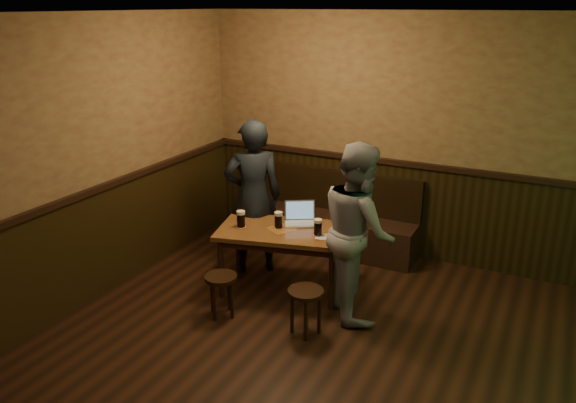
{
  "coord_description": "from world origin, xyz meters",
  "views": [
    {
      "loc": [
        1.62,
        -3.19,
        2.87
      ],
      "look_at": [
        -0.72,
        1.41,
        1.04
      ],
      "focal_mm": 35.0,
      "sensor_mm": 36.0,
      "label": 1
    }
  ],
  "objects_px": {
    "pint_mid": "(278,220)",
    "laptop": "(300,218)",
    "pint_right": "(318,227)",
    "bench": "(328,223)",
    "person_suit": "(253,197)",
    "stool_left": "(221,284)",
    "pub_table": "(282,237)",
    "stool_right": "(306,299)",
    "person_grey": "(358,230)",
    "pint_left": "(241,219)"
  },
  "relations": [
    {
      "from": "stool_right",
      "to": "laptop",
      "type": "bearing_deg",
      "value": 118.78
    },
    {
      "from": "stool_left",
      "to": "pint_left",
      "type": "distance_m",
      "value": 0.74
    },
    {
      "from": "stool_right",
      "to": "person_grey",
      "type": "xyz_separation_m",
      "value": [
        0.26,
        0.59,
        0.5
      ]
    },
    {
      "from": "pint_right",
      "to": "laptop",
      "type": "distance_m",
      "value": 0.37
    },
    {
      "from": "pub_table",
      "to": "stool_right",
      "type": "height_order",
      "value": "pub_table"
    },
    {
      "from": "bench",
      "to": "stool_right",
      "type": "relative_size",
      "value": 4.99
    },
    {
      "from": "stool_left",
      "to": "person_grey",
      "type": "xyz_separation_m",
      "value": [
        1.12,
        0.67,
        0.51
      ]
    },
    {
      "from": "bench",
      "to": "stool_left",
      "type": "xyz_separation_m",
      "value": [
        -0.28,
        -1.96,
        0.03
      ]
    },
    {
      "from": "stool_left",
      "to": "bench",
      "type": "bearing_deg",
      "value": 82.01
    },
    {
      "from": "stool_left",
      "to": "person_suit",
      "type": "height_order",
      "value": "person_suit"
    },
    {
      "from": "stool_right",
      "to": "laptop",
      "type": "relative_size",
      "value": 1.1
    },
    {
      "from": "pub_table",
      "to": "person_grey",
      "type": "bearing_deg",
      "value": -18.23
    },
    {
      "from": "bench",
      "to": "pub_table",
      "type": "bearing_deg",
      "value": -90.0
    },
    {
      "from": "bench",
      "to": "pint_right",
      "type": "xyz_separation_m",
      "value": [
        0.39,
        -1.21,
        0.46
      ]
    },
    {
      "from": "stool_right",
      "to": "pint_right",
      "type": "distance_m",
      "value": 0.81
    },
    {
      "from": "person_suit",
      "to": "pint_left",
      "type": "bearing_deg",
      "value": 66.93
    },
    {
      "from": "stool_left",
      "to": "pint_right",
      "type": "xyz_separation_m",
      "value": [
        0.67,
        0.75,
        0.43
      ]
    },
    {
      "from": "person_suit",
      "to": "person_grey",
      "type": "distance_m",
      "value": 1.38
    },
    {
      "from": "pint_right",
      "to": "person_suit",
      "type": "xyz_separation_m",
      "value": [
        -0.89,
        0.26,
        0.09
      ]
    },
    {
      "from": "stool_left",
      "to": "laptop",
      "type": "distance_m",
      "value": 1.11
    },
    {
      "from": "pint_right",
      "to": "stool_left",
      "type": "bearing_deg",
      "value": -131.68
    },
    {
      "from": "pub_table",
      "to": "stool_right",
      "type": "relative_size",
      "value": 3.23
    },
    {
      "from": "pint_mid",
      "to": "laptop",
      "type": "xyz_separation_m",
      "value": [
        0.14,
        0.23,
        -0.03
      ]
    },
    {
      "from": "stool_right",
      "to": "pint_right",
      "type": "xyz_separation_m",
      "value": [
        -0.19,
        0.67,
        0.42
      ]
    },
    {
      "from": "pint_left",
      "to": "person_suit",
      "type": "bearing_deg",
      "value": 103.34
    },
    {
      "from": "pint_left",
      "to": "pint_right",
      "type": "distance_m",
      "value": 0.81
    },
    {
      "from": "bench",
      "to": "laptop",
      "type": "height_order",
      "value": "bench"
    },
    {
      "from": "stool_left",
      "to": "laptop",
      "type": "bearing_deg",
      "value": 69.16
    },
    {
      "from": "bench",
      "to": "stool_left",
      "type": "relative_size",
      "value": 5.21
    },
    {
      "from": "stool_right",
      "to": "pint_mid",
      "type": "bearing_deg",
      "value": 133.41
    },
    {
      "from": "pub_table",
      "to": "person_suit",
      "type": "distance_m",
      "value": 0.63
    },
    {
      "from": "pint_mid",
      "to": "laptop",
      "type": "height_order",
      "value": "laptop"
    },
    {
      "from": "stool_left",
      "to": "stool_right",
      "type": "distance_m",
      "value": 0.86
    },
    {
      "from": "pint_left",
      "to": "laptop",
      "type": "distance_m",
      "value": 0.62
    },
    {
      "from": "pub_table",
      "to": "pint_left",
      "type": "xyz_separation_m",
      "value": [
        -0.4,
        -0.14,
        0.18
      ]
    },
    {
      "from": "bench",
      "to": "person_suit",
      "type": "height_order",
      "value": "person_suit"
    },
    {
      "from": "bench",
      "to": "person_grey",
      "type": "relative_size",
      "value": 1.3
    },
    {
      "from": "pint_mid",
      "to": "laptop",
      "type": "distance_m",
      "value": 0.27
    },
    {
      "from": "stool_right",
      "to": "pub_table",
      "type": "bearing_deg",
      "value": 131.91
    },
    {
      "from": "stool_left",
      "to": "stool_right",
      "type": "xyz_separation_m",
      "value": [
        0.86,
        0.08,
        0.01
      ]
    },
    {
      "from": "pint_right",
      "to": "person_suit",
      "type": "distance_m",
      "value": 0.94
    },
    {
      "from": "pint_mid",
      "to": "pint_right",
      "type": "xyz_separation_m",
      "value": [
        0.44,
        0.01,
        -0.0
      ]
    },
    {
      "from": "pub_table",
      "to": "stool_left",
      "type": "relative_size",
      "value": 3.37
    },
    {
      "from": "stool_right",
      "to": "pint_mid",
      "type": "height_order",
      "value": "pint_mid"
    },
    {
      "from": "pub_table",
      "to": "pint_mid",
      "type": "height_order",
      "value": "pint_mid"
    },
    {
      "from": "pub_table",
      "to": "stool_left",
      "type": "bearing_deg",
      "value": -125.14
    },
    {
      "from": "bench",
      "to": "pub_table",
      "type": "relative_size",
      "value": 1.54
    },
    {
      "from": "pub_table",
      "to": "stool_right",
      "type": "xyz_separation_m",
      "value": [
        0.58,
        -0.65,
        -0.24
      ]
    },
    {
      "from": "bench",
      "to": "person_suit",
      "type": "xyz_separation_m",
      "value": [
        -0.5,
        -0.95,
        0.55
      ]
    },
    {
      "from": "pint_mid",
      "to": "person_suit",
      "type": "relative_size",
      "value": 0.1
    }
  ]
}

